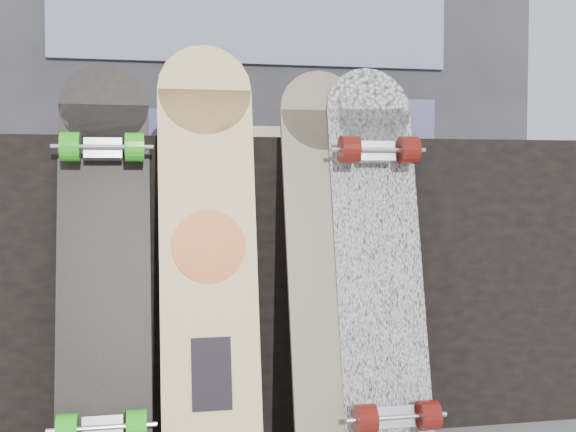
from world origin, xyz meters
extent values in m
cube|color=black|center=(0.00, 0.50, 0.40)|extent=(1.60, 0.60, 0.80)
cube|color=#313035|center=(0.00, 1.35, 1.10)|extent=(2.40, 0.20, 2.20)
cube|color=#0E1255|center=(0.00, 1.24, 1.30)|extent=(1.60, 0.02, 0.30)
cube|color=navy|center=(-0.41, 0.61, 0.85)|extent=(0.18, 0.12, 0.10)
cube|color=navy|center=(0.32, 0.40, 0.86)|extent=(0.14, 0.14, 0.12)
cube|color=#D1B78C|center=(-0.03, 0.69, 0.83)|extent=(0.22, 0.10, 0.06)
cube|color=beige|center=(-0.29, 0.07, 0.46)|extent=(0.23, 0.21, 0.91)
cylinder|color=beige|center=(-0.29, 0.17, 0.91)|extent=(0.23, 0.06, 0.23)
cylinder|color=#DC520D|center=(-0.29, 0.08, 0.53)|extent=(0.18, 0.04, 0.17)
cube|color=black|center=(-0.29, 0.01, 0.24)|extent=(0.09, 0.04, 0.16)
cube|color=tan|center=(0.01, 0.07, 0.43)|extent=(0.21, 0.23, 0.87)
cylinder|color=tan|center=(0.01, 0.18, 0.87)|extent=(0.21, 0.07, 0.21)
cube|color=white|center=(0.14, 0.06, 0.44)|extent=(0.22, 0.22, 0.87)
cylinder|color=white|center=(0.14, 0.17, 0.87)|extent=(0.22, 0.07, 0.22)
cube|color=silver|center=(0.14, -0.05, 0.13)|extent=(0.09, 0.04, 0.06)
cylinder|color=#61120D|center=(0.06, -0.07, 0.14)|extent=(0.05, 0.07, 0.07)
cylinder|color=#61120D|center=(0.21, -0.07, 0.14)|extent=(0.04, 0.07, 0.07)
cube|color=silver|center=(0.14, 0.10, 0.76)|extent=(0.09, 0.04, 0.06)
cylinder|color=#61120D|center=(0.06, 0.08, 0.76)|extent=(0.05, 0.07, 0.07)
cylinder|color=#61120D|center=(0.21, 0.08, 0.76)|extent=(0.04, 0.07, 0.07)
cube|color=black|center=(-0.53, 0.13, 0.44)|extent=(0.22, 0.23, 0.88)
cylinder|color=black|center=(-0.53, 0.23, 0.88)|extent=(0.22, 0.07, 0.22)
cube|color=silver|center=(-0.53, 0.01, 0.13)|extent=(0.09, 0.04, 0.06)
cylinder|color=#2FD81E|center=(-0.61, -0.01, 0.14)|extent=(0.04, 0.07, 0.07)
cylinder|color=#2FD81E|center=(-0.46, -0.01, 0.14)|extent=(0.05, 0.07, 0.07)
cube|color=silver|center=(-0.53, 0.16, 0.76)|extent=(0.09, 0.04, 0.06)
cylinder|color=#2FD81E|center=(-0.61, 0.14, 0.77)|extent=(0.04, 0.07, 0.07)
cylinder|color=#2FD81E|center=(-0.46, 0.14, 0.77)|extent=(0.05, 0.07, 0.07)
camera|label=1|loc=(-0.43, -1.64, 0.69)|focal=45.00mm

